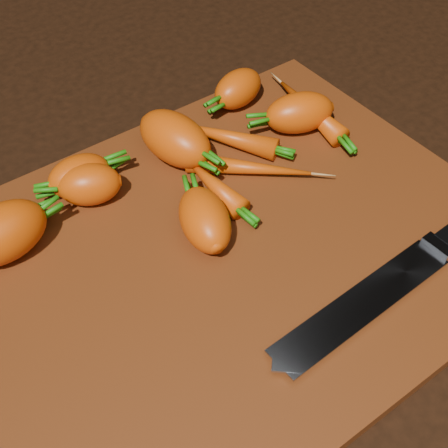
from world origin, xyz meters
TOP-DOWN VIEW (x-y plane):
  - ground at (0.00, 0.00)m, footprint 2.00×2.00m
  - cutting_board at (0.00, 0.00)m, footprint 0.50×0.40m
  - carrot_0 at (-0.17, 0.11)m, footprint 0.09×0.06m
  - carrot_1 at (-0.07, 0.13)m, footprint 0.07×0.06m
  - carrot_2 at (0.03, 0.13)m, footprint 0.07×0.10m
  - carrot_3 at (-0.01, 0.02)m, footprint 0.07×0.09m
  - carrot_4 at (0.14, 0.17)m, footprint 0.07×0.05m
  - carrot_5 at (-0.08, 0.14)m, footprint 0.06×0.04m
  - carrot_6 at (0.16, 0.09)m, footprint 0.09×0.07m
  - carrot_7 at (0.18, 0.10)m, footprint 0.04×0.12m
  - carrot_8 at (0.07, 0.06)m, footprint 0.11×0.10m
  - carrot_9 at (0.03, 0.06)m, footprint 0.02×0.09m
  - carrot_10 at (0.08, 0.12)m, footprint 0.08×0.11m
  - knife at (0.06, -0.12)m, footprint 0.30×0.04m

SIDE VIEW (x-z plane):
  - ground at x=0.00m, z-range -0.01..0.00m
  - cutting_board at x=0.00m, z-range 0.00..0.01m
  - knife at x=0.06m, z-range 0.01..0.03m
  - carrot_8 at x=0.07m, z-range 0.01..0.03m
  - carrot_9 at x=0.03m, z-range 0.01..0.04m
  - carrot_7 at x=0.18m, z-range 0.01..0.04m
  - carrot_10 at x=0.08m, z-range 0.01..0.04m
  - carrot_5 at x=-0.08m, z-range 0.01..0.05m
  - carrot_4 at x=0.14m, z-range 0.01..0.05m
  - carrot_1 at x=-0.07m, z-range 0.01..0.05m
  - carrot_6 at x=0.16m, z-range 0.01..0.06m
  - carrot_3 at x=-0.01m, z-range 0.01..0.06m
  - carrot_2 at x=0.03m, z-range 0.01..0.06m
  - carrot_0 at x=-0.17m, z-range 0.01..0.06m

